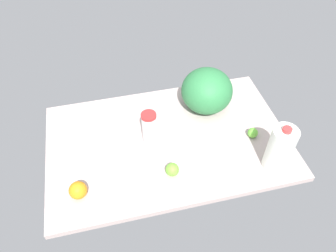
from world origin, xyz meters
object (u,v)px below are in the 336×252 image
object	(u,v)px
lime_near_front	(172,170)
orange_by_jug	(78,190)
lime_far_back	(253,133)
milk_jug	(280,149)
watermelon	(207,91)
tumbler_cup	(149,128)

from	to	relation	value
lime_near_front	orange_by_jug	xyz separation A→B (cm)	(42.09, 1.62, 0.81)
lime_far_back	orange_by_jug	distance (cm)	88.35
lime_far_back	milk_jug	bearing A→B (deg)	98.00
milk_jug	lime_far_back	world-z (taller)	milk_jug
milk_jug	watermelon	bearing A→B (deg)	-67.01
milk_jug	tumbler_cup	size ratio (longest dim) A/B	1.41
lime_far_back	watermelon	bearing A→B (deg)	-57.69
orange_by_jug	tumbler_cup	bearing A→B (deg)	-146.18
lime_near_front	orange_by_jug	distance (cm)	42.13
milk_jug	watermelon	size ratio (longest dim) A/B	0.93
tumbler_cup	lime_far_back	distance (cm)	52.27
tumbler_cup	orange_by_jug	world-z (taller)	tumbler_cup
watermelon	milk_jug	bearing A→B (deg)	112.99
orange_by_jug	lime_far_back	bearing A→B (deg)	-170.59
lime_near_front	lime_far_back	distance (cm)	46.86
milk_jug	lime_far_back	bearing A→B (deg)	-82.00
lime_far_back	orange_by_jug	bearing A→B (deg)	9.41
lime_near_front	lime_far_back	bearing A→B (deg)	-164.12
watermelon	lime_near_front	bearing A→B (deg)	53.80
lime_far_back	tumbler_cup	bearing A→B (deg)	-10.92
lime_far_back	lime_near_front	bearing A→B (deg)	15.88
lime_near_front	orange_by_jug	world-z (taller)	orange_by_jug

